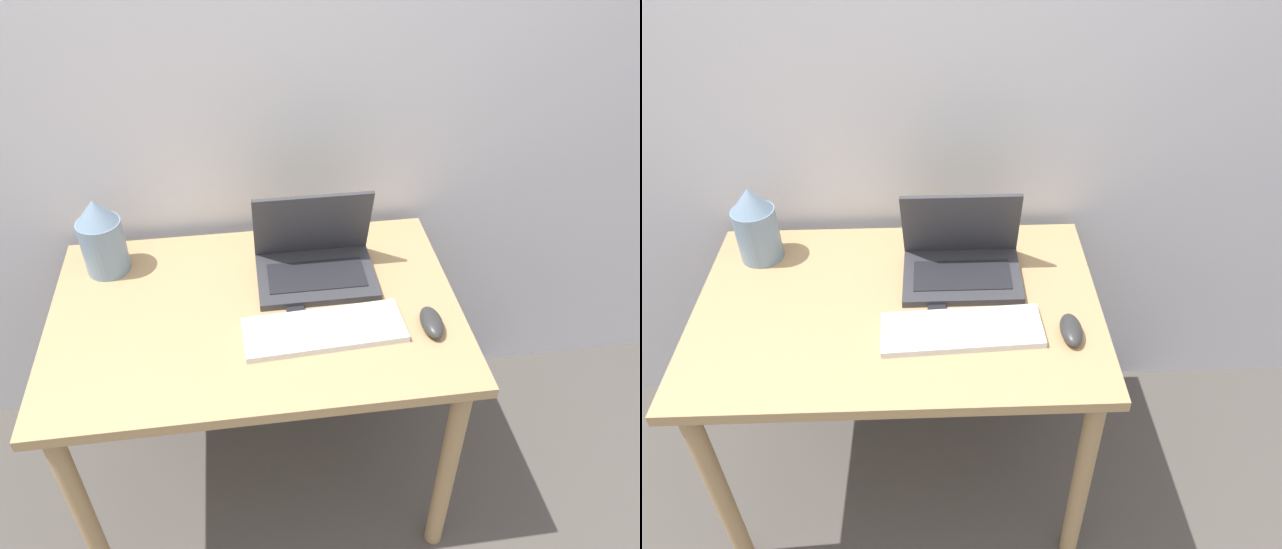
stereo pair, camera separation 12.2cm
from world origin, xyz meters
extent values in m
cube|color=silver|center=(0.00, 0.77, 1.25)|extent=(6.00, 0.05, 2.50)
cube|color=tan|center=(0.00, 0.35, 0.72)|extent=(1.06, 0.71, 0.03)
cylinder|color=tan|center=(-0.48, 0.06, 0.35)|extent=(0.05, 0.05, 0.70)
cylinder|color=tan|center=(0.48, 0.06, 0.35)|extent=(0.05, 0.05, 0.70)
cylinder|color=tan|center=(-0.48, 0.65, 0.35)|extent=(0.05, 0.05, 0.70)
cylinder|color=tan|center=(0.48, 0.65, 0.35)|extent=(0.05, 0.05, 0.70)
cube|color=#333338|center=(0.17, 0.45, 0.74)|extent=(0.32, 0.23, 0.02)
cube|color=black|center=(0.17, 0.44, 0.75)|extent=(0.26, 0.13, 0.00)
cube|color=#333338|center=(0.17, 0.53, 0.86)|extent=(0.32, 0.08, 0.22)
cube|color=black|center=(0.17, 0.54, 0.86)|extent=(0.28, 0.06, 0.19)
cube|color=silver|center=(0.16, 0.24, 0.74)|extent=(0.41, 0.16, 0.02)
cube|color=#B2B2B2|center=(0.16, 0.24, 0.75)|extent=(0.37, 0.13, 0.00)
ellipsoid|color=#2D2D2D|center=(0.43, 0.22, 0.75)|extent=(0.05, 0.11, 0.04)
cylinder|color=slate|center=(-0.40, 0.57, 0.81)|extent=(0.12, 0.12, 0.16)
cone|color=slate|center=(-0.40, 0.57, 0.92)|extent=(0.11, 0.11, 0.07)
cube|color=black|center=(0.10, 0.32, 0.74)|extent=(0.05, 0.07, 0.01)
camera|label=1|loc=(0.00, -0.87, 1.82)|focal=35.00mm
camera|label=2|loc=(0.12, -0.88, 1.82)|focal=35.00mm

